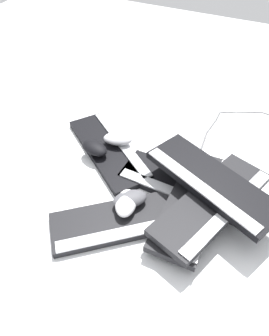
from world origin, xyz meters
name	(u,v)px	position (x,y,z in m)	size (l,w,h in m)	color
ground_plane	(126,171)	(0.00, 0.00, 0.00)	(3.20, 3.20, 0.00)	white
keyboard_0	(123,221)	(0.21, 0.09, 0.01)	(0.40, 0.43, 0.03)	black
keyboard_1	(183,186)	(-0.01, 0.21, 0.01)	(0.17, 0.45, 0.03)	black
keyboard_2	(109,149)	(-0.06, -0.11, 0.01)	(0.38, 0.44, 0.03)	black
keyboard_3	(194,202)	(0.07, 0.27, 0.04)	(0.44, 0.15, 0.03)	black
keyboard_4	(213,204)	(0.07, 0.33, 0.07)	(0.46, 0.29, 0.03)	black
keyboard_5	(211,181)	(0.02, 0.30, 0.10)	(0.32, 0.46, 0.03)	black
mouse_0	(130,199)	(0.15, 0.09, 0.05)	(0.11, 0.07, 0.04)	#4C4C51
mouse_1	(94,148)	(-0.01, -0.14, 0.05)	(0.11, 0.07, 0.04)	black
mouse_2	(126,203)	(0.17, 0.08, 0.05)	(0.11, 0.07, 0.04)	silver
mouse_3	(118,139)	(-0.10, -0.08, 0.05)	(0.11, 0.07, 0.04)	#B7B7BC
cable_0	(258,121)	(-0.51, 0.37, 0.00)	(0.47, 0.49, 0.01)	#59595B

